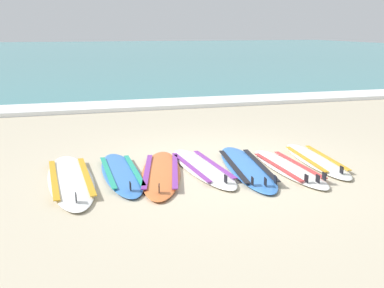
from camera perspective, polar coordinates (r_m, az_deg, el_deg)
name	(u,v)px	position (r m, az deg, el deg)	size (l,w,h in m)	color
ground_plane	(221,167)	(7.05, 3.76, -2.97)	(80.00, 80.00, 0.00)	#C1B599
sea	(95,52)	(41.63, -12.44, 11.61)	(80.00, 60.00, 0.10)	teal
wave_foam_strip	(154,104)	(12.55, -4.92, 5.16)	(80.00, 1.31, 0.11)	white
surfboard_0	(70,179)	(6.60, -15.48, -4.43)	(0.80, 2.55, 0.18)	white
surfboard_1	(121,173)	(6.72, -9.16, -3.73)	(0.62, 2.19, 0.18)	#3875CC
surfboard_2	(161,173)	(6.66, -4.02, -3.73)	(1.09, 2.39, 0.18)	orange
surfboard_3	(202,167)	(6.90, 1.31, -3.03)	(0.77, 2.25, 0.18)	white
surfboard_4	(246,167)	(6.96, 7.07, -2.99)	(0.87, 2.46, 0.18)	#3875CC
surfboard_5	(288,168)	(7.05, 12.34, -3.00)	(0.61, 2.11, 0.18)	white
surfboard_6	(316,160)	(7.56, 15.76, -2.00)	(0.67, 2.12, 0.18)	silver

